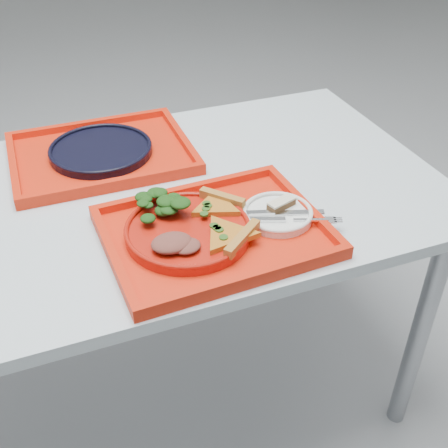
{
  "coord_description": "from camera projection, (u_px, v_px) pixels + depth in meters",
  "views": [
    {
      "loc": [
        -0.13,
        -1.09,
        1.47
      ],
      "look_at": [
        0.21,
        -0.21,
        0.78
      ],
      "focal_mm": 45.0,
      "sensor_mm": 36.0,
      "label": 1
    }
  ],
  "objects": [
    {
      "name": "table",
      "position": [
        110.0,
        229.0,
        1.33
      ],
      "size": [
        1.6,
        0.8,
        0.75
      ],
      "color": "silver",
      "rests_on": "ground"
    },
    {
      "name": "knife",
      "position": [
        281.0,
        212.0,
        1.2
      ],
      "size": [
        0.18,
        0.07,
        0.01
      ],
      "primitive_type": "cube",
      "rotation": [
        0.0,
        0.0,
        -0.32
      ],
      "color": "silver",
      "rests_on": "side_plate"
    },
    {
      "name": "dinner_plate",
      "position": [
        188.0,
        232.0,
        1.16
      ],
      "size": [
        0.26,
        0.26,
        0.02
      ],
      "primitive_type": "cylinder",
      "color": "#AE170B",
      "rests_on": "tray_main"
    },
    {
      "name": "dessert_bar",
      "position": [
        281.0,
        204.0,
        1.22
      ],
      "size": [
        0.07,
        0.04,
        0.02
      ],
      "rotation": [
        0.0,
        0.0,
        0.32
      ],
      "color": "#4E341A",
      "rests_on": "side_plate"
    },
    {
      "name": "meat_portion",
      "position": [
        172.0,
        243.0,
        1.09
      ],
      "size": [
        0.08,
        0.07,
        0.02
      ],
      "primitive_type": "ellipsoid",
      "color": "brown",
      "rests_on": "dinner_plate"
    },
    {
      "name": "salad_heap",
      "position": [
        162.0,
        203.0,
        1.18
      ],
      "size": [
        0.1,
        0.09,
        0.05
      ],
      "primitive_type": "ellipsoid",
      "color": "black",
      "rests_on": "dinner_plate"
    },
    {
      "name": "fork",
      "position": [
        292.0,
        220.0,
        1.18
      ],
      "size": [
        0.18,
        0.09,
        0.01
      ],
      "primitive_type": "cube",
      "rotation": [
        0.0,
        0.0,
        -0.36
      ],
      "color": "silver",
      "rests_on": "side_plate"
    },
    {
      "name": "navy_plate",
      "position": [
        101.0,
        151.0,
        1.44
      ],
      "size": [
        0.26,
        0.26,
        0.02
      ],
      "primitive_type": "cylinder",
      "color": "black",
      "rests_on": "tray_far"
    },
    {
      "name": "pizza_slice_a",
      "position": [
        227.0,
        233.0,
        1.12
      ],
      "size": [
        0.18,
        0.18,
        0.02
      ],
      "primitive_type": null,
      "rotation": [
        0.0,
        0.0,
        2.25
      ],
      "color": "gold",
      "rests_on": "dinner_plate"
    },
    {
      "name": "side_plate",
      "position": [
        278.0,
        215.0,
        1.21
      ],
      "size": [
        0.15,
        0.15,
        0.01
      ],
      "primitive_type": "cylinder",
      "color": "white",
      "rests_on": "tray_main"
    },
    {
      "name": "pizza_slice_b",
      "position": [
        216.0,
        205.0,
        1.2
      ],
      "size": [
        0.16,
        0.16,
        0.02
      ],
      "primitive_type": null,
      "rotation": [
        0.0,
        0.0,
        3.85
      ],
      "color": "gold",
      "rests_on": "dinner_plate"
    },
    {
      "name": "ground",
      "position": [
        137.0,
        404.0,
        1.73
      ],
      "size": [
        10.0,
        10.0,
        0.0
      ],
      "primitive_type": "plane",
      "color": "#989AA0",
      "rests_on": "ground"
    },
    {
      "name": "tray_far",
      "position": [
        102.0,
        156.0,
        1.45
      ],
      "size": [
        0.45,
        0.35,
        0.01
      ],
      "primitive_type": "cube",
      "rotation": [
        0.0,
        0.0,
        -0.01
      ],
      "color": "red",
      "rests_on": "table"
    },
    {
      "name": "tray_main",
      "position": [
        215.0,
        235.0,
        1.18
      ],
      "size": [
        0.46,
        0.37,
        0.01
      ],
      "primitive_type": "cube",
      "rotation": [
        0.0,
        0.0,
        0.04
      ],
      "color": "red",
      "rests_on": "table"
    }
  ]
}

